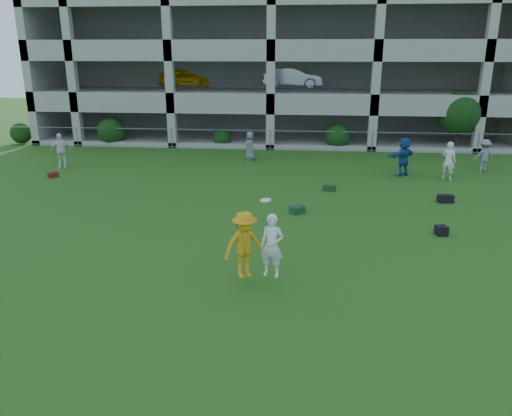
# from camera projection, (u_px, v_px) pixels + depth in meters

# --- Properties ---
(ground) EXTENTS (100.00, 100.00, 0.00)m
(ground) POSITION_uv_depth(u_px,v_px,m) (212.00, 300.00, 11.93)
(ground) COLOR #235114
(ground) RESTS_ON ground
(bystander_b) EXTENTS (1.11, 0.77, 1.76)m
(bystander_b) POSITION_uv_depth(u_px,v_px,m) (60.00, 150.00, 25.19)
(bystander_b) COLOR white
(bystander_b) RESTS_ON ground
(bystander_c) EXTENTS (0.72, 0.88, 1.55)m
(bystander_c) POSITION_uv_depth(u_px,v_px,m) (250.00, 146.00, 26.95)
(bystander_c) COLOR slate
(bystander_c) RESTS_ON ground
(bystander_d) EXTENTS (1.65, 1.50, 1.83)m
(bystander_d) POSITION_uv_depth(u_px,v_px,m) (403.00, 157.00, 23.55)
(bystander_d) COLOR #205294
(bystander_d) RESTS_ON ground
(bystander_e) EXTENTS (0.77, 0.70, 1.77)m
(bystander_e) POSITION_uv_depth(u_px,v_px,m) (449.00, 161.00, 22.83)
(bystander_e) COLOR white
(bystander_e) RESTS_ON ground
(bystander_f) EXTENTS (1.12, 0.76, 1.60)m
(bystander_f) POSITION_uv_depth(u_px,v_px,m) (484.00, 156.00, 24.34)
(bystander_f) COLOR gray
(bystander_f) RESTS_ON ground
(bag_green_c) EXTENTS (0.61, 0.58, 0.26)m
(bag_green_c) POSITION_uv_depth(u_px,v_px,m) (297.00, 210.00, 18.28)
(bag_green_c) COLOR #153A22
(bag_green_c) RESTS_ON ground
(crate_d) EXTENTS (0.41, 0.41, 0.30)m
(crate_d) POSITION_uv_depth(u_px,v_px,m) (441.00, 230.00, 16.12)
(crate_d) COLOR black
(crate_d) RESTS_ON ground
(bag_black_e) EXTENTS (0.63, 0.37, 0.30)m
(bag_black_e) POSITION_uv_depth(u_px,v_px,m) (445.00, 199.00, 19.57)
(bag_black_e) COLOR black
(bag_black_e) RESTS_ON ground
(bag_red_f) EXTENTS (0.51, 0.52, 0.24)m
(bag_red_f) POSITION_uv_depth(u_px,v_px,m) (53.00, 175.00, 23.44)
(bag_red_f) COLOR #54180E
(bag_red_f) RESTS_ON ground
(bag_green_g) EXTENTS (0.56, 0.42, 0.25)m
(bag_green_g) POSITION_uv_depth(u_px,v_px,m) (329.00, 188.00, 21.19)
(bag_green_g) COLOR #123219
(bag_green_g) RESTS_ON ground
(frisbee_contest) EXTENTS (1.64, 1.13, 2.05)m
(frisbee_contest) POSITION_uv_depth(u_px,v_px,m) (251.00, 245.00, 12.40)
(frisbee_contest) COLOR orange
(frisbee_contest) RESTS_ON ground
(parking_garage) EXTENTS (30.00, 14.00, 12.00)m
(parking_garage) POSITION_uv_depth(u_px,v_px,m) (279.00, 46.00, 36.39)
(parking_garage) COLOR #9E998C
(parking_garage) RESTS_ON ground
(fence) EXTENTS (36.06, 0.06, 1.20)m
(fence) POSITION_uv_depth(u_px,v_px,m) (270.00, 140.00, 29.77)
(fence) COLOR gray
(fence) RESTS_ON ground
(shrub_row) EXTENTS (34.38, 2.52, 3.50)m
(shrub_row) POSITION_uv_depth(u_px,v_px,m) (348.00, 124.00, 29.73)
(shrub_row) COLOR #163D11
(shrub_row) RESTS_ON ground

